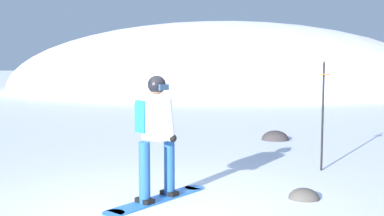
{
  "coord_description": "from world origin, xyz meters",
  "views": [
    {
      "loc": [
        1.19,
        -5.51,
        1.85
      ],
      "look_at": [
        -0.04,
        3.51,
        1.0
      ],
      "focal_mm": 42.92,
      "sensor_mm": 36.0,
      "label": 1
    }
  ],
  "objects": [
    {
      "name": "snowboarder_main",
      "position": [
        -0.14,
        0.53,
        0.92
      ],
      "size": [
        1.12,
        1.59,
        1.71
      ],
      "color": "blue",
      "rests_on": "ground"
    },
    {
      "name": "piste_marker_near",
      "position": [
        2.38,
        2.69,
        1.11
      ],
      "size": [
        0.2,
        0.2,
        1.95
      ],
      "color": "black",
      "rests_on": "ground"
    },
    {
      "name": "ground_plane",
      "position": [
        0.0,
        0.0,
        0.0
      ],
      "size": [
        300.0,
        300.0,
        0.0
      ],
      "primitive_type": "plane",
      "color": "white"
    },
    {
      "name": "rock_dark",
      "position": [
        1.71,
        5.93,
        0.0
      ],
      "size": [
        0.68,
        0.57,
        0.47
      ],
      "color": "#383333",
      "rests_on": "ground"
    },
    {
      "name": "ridge_peak_main",
      "position": [
        -1.56,
        30.23,
        0.0
      ],
      "size": [
        31.92,
        28.73,
        10.19
      ],
      "color": "white",
      "rests_on": "ground"
    },
    {
      "name": "rock_mid",
      "position": [
        1.89,
        0.87,
        0.0
      ],
      "size": [
        0.43,
        0.36,
        0.3
      ],
      "color": "#4C4742",
      "rests_on": "ground"
    }
  ]
}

